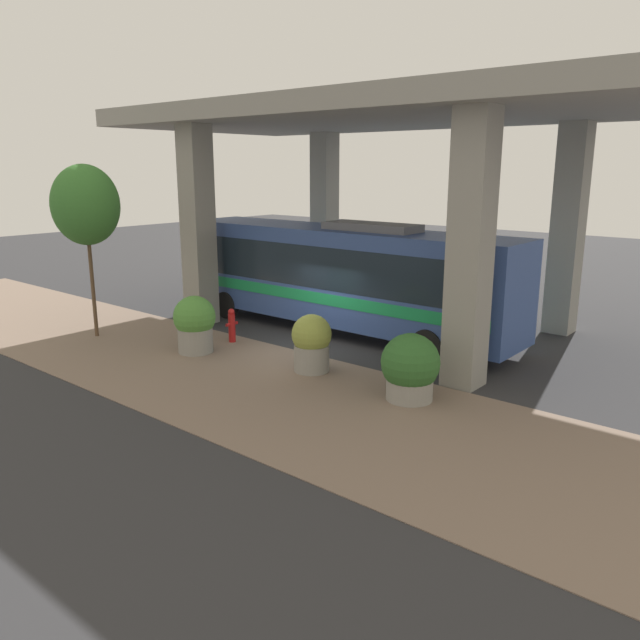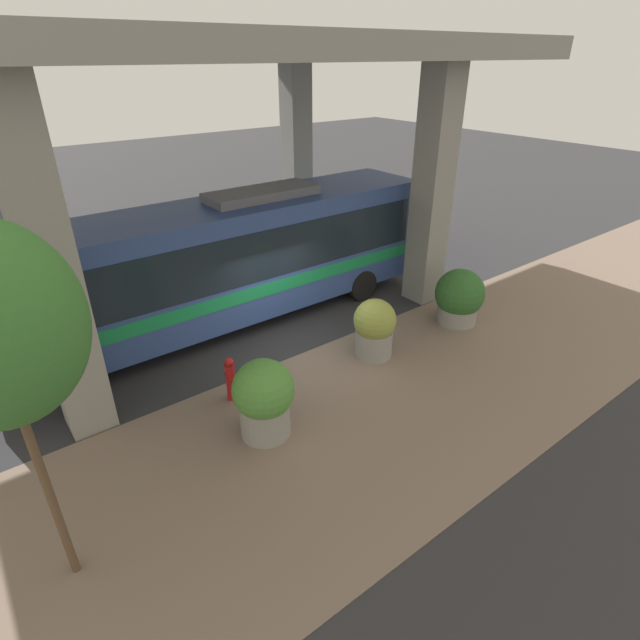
{
  "view_description": "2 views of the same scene",
  "coord_description": "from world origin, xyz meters",
  "px_view_note": "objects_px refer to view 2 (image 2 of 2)",
  "views": [
    {
      "loc": [
        -13.66,
        -12.21,
        5.52
      ],
      "look_at": [
        0.19,
        -0.63,
        1.07
      ],
      "focal_mm": 35.0,
      "sensor_mm": 36.0,
      "label": 1
    },
    {
      "loc": [
        -9.27,
        6.44,
        7.09
      ],
      "look_at": [
        -0.72,
        -0.1,
        1.32
      ],
      "focal_mm": 28.0,
      "sensor_mm": 36.0,
      "label": 2
    }
  ],
  "objects_px": {
    "planter_front": "(459,297)",
    "bus": "(227,258)",
    "planter_middle": "(264,398)",
    "fire_hydrant": "(231,379)",
    "planter_back": "(374,328)"
  },
  "relations": [
    {
      "from": "planter_front",
      "to": "bus",
      "type": "bearing_deg",
      "value": 52.91
    },
    {
      "from": "bus",
      "to": "planter_middle",
      "type": "height_order",
      "value": "bus"
    },
    {
      "from": "fire_hydrant",
      "to": "planter_middle",
      "type": "distance_m",
      "value": 1.52
    },
    {
      "from": "bus",
      "to": "planter_back",
      "type": "height_order",
      "value": "bus"
    },
    {
      "from": "planter_front",
      "to": "planter_back",
      "type": "xyz_separation_m",
      "value": [
        0.13,
        3.24,
        0.01
      ]
    },
    {
      "from": "fire_hydrant",
      "to": "planter_front",
      "type": "relative_size",
      "value": 0.67
    },
    {
      "from": "planter_front",
      "to": "planter_back",
      "type": "height_order",
      "value": "planter_front"
    },
    {
      "from": "planter_front",
      "to": "planter_back",
      "type": "distance_m",
      "value": 3.24
    },
    {
      "from": "planter_middle",
      "to": "planter_back",
      "type": "xyz_separation_m",
      "value": [
        0.9,
        -3.89,
        -0.08
      ]
    },
    {
      "from": "planter_front",
      "to": "planter_back",
      "type": "relative_size",
      "value": 1.03
    },
    {
      "from": "fire_hydrant",
      "to": "planter_middle",
      "type": "height_order",
      "value": "planter_middle"
    },
    {
      "from": "fire_hydrant",
      "to": "planter_middle",
      "type": "xyz_separation_m",
      "value": [
        -1.48,
        0.01,
        0.34
      ]
    },
    {
      "from": "bus",
      "to": "fire_hydrant",
      "type": "relative_size",
      "value": 11.4
    },
    {
      "from": "planter_front",
      "to": "planter_middle",
      "type": "xyz_separation_m",
      "value": [
        -0.76,
        7.12,
        0.09
      ]
    },
    {
      "from": "bus",
      "to": "planter_back",
      "type": "distance_m",
      "value": 4.57
    }
  ]
}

